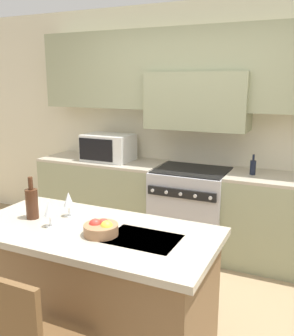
{
  "coord_description": "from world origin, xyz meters",
  "views": [
    {
      "loc": [
        1.2,
        -2.17,
        1.86
      ],
      "look_at": [
        -0.05,
        0.52,
        1.17
      ],
      "focal_mm": 40.0,
      "sensor_mm": 36.0,
      "label": 1
    }
  ],
  "objects_px": {
    "wine_bottle": "(32,203)",
    "oil_bottle_on_counter": "(253,167)",
    "wine_glass_near": "(49,209)",
    "wine_glass_far": "(69,200)",
    "fruit_bowl": "(101,228)",
    "microwave": "(108,147)",
    "range_stove": "(191,210)"
  },
  "relations": [
    {
      "from": "range_stove",
      "to": "wine_glass_far",
      "type": "xyz_separation_m",
      "value": [
        -0.36,
        -1.69,
        0.57
      ]
    },
    {
      "from": "range_stove",
      "to": "wine_glass_near",
      "type": "distance_m",
      "value": 2.02
    },
    {
      "from": "microwave",
      "to": "wine_glass_far",
      "type": "relative_size",
      "value": 3.16
    },
    {
      "from": "wine_glass_near",
      "to": "wine_glass_far",
      "type": "bearing_deg",
      "value": 91.13
    },
    {
      "from": "microwave",
      "to": "fruit_bowl",
      "type": "distance_m",
      "value": 2.18
    },
    {
      "from": "fruit_bowl",
      "to": "range_stove",
      "type": "bearing_deg",
      "value": 90.52
    },
    {
      "from": "wine_glass_near",
      "to": "wine_glass_far",
      "type": "distance_m",
      "value": 0.21
    },
    {
      "from": "wine_bottle",
      "to": "wine_glass_far",
      "type": "distance_m",
      "value": 0.25
    },
    {
      "from": "wine_glass_near",
      "to": "oil_bottle_on_counter",
      "type": "distance_m",
      "value": 2.16
    },
    {
      "from": "microwave",
      "to": "wine_glass_far",
      "type": "distance_m",
      "value": 1.85
    },
    {
      "from": "wine_bottle",
      "to": "oil_bottle_on_counter",
      "type": "relative_size",
      "value": 1.44
    },
    {
      "from": "wine_glass_far",
      "to": "fruit_bowl",
      "type": "relative_size",
      "value": 0.82
    },
    {
      "from": "oil_bottle_on_counter",
      "to": "wine_glass_near",
      "type": "bearing_deg",
      "value": -117.3
    },
    {
      "from": "microwave",
      "to": "wine_bottle",
      "type": "relative_size",
      "value": 1.88
    },
    {
      "from": "wine_bottle",
      "to": "oil_bottle_on_counter",
      "type": "distance_m",
      "value": 2.21
    },
    {
      "from": "microwave",
      "to": "wine_bottle",
      "type": "bearing_deg",
      "value": -75.63
    },
    {
      "from": "wine_bottle",
      "to": "fruit_bowl",
      "type": "relative_size",
      "value": 1.37
    },
    {
      "from": "wine_bottle",
      "to": "microwave",
      "type": "bearing_deg",
      "value": 104.37
    },
    {
      "from": "range_stove",
      "to": "wine_glass_far",
      "type": "relative_size",
      "value": 5.2
    },
    {
      "from": "range_stove",
      "to": "wine_bottle",
      "type": "height_order",
      "value": "wine_bottle"
    },
    {
      "from": "microwave",
      "to": "wine_glass_near",
      "type": "height_order",
      "value": "microwave"
    },
    {
      "from": "wine_glass_far",
      "to": "oil_bottle_on_counter",
      "type": "height_order",
      "value": "oil_bottle_on_counter"
    },
    {
      "from": "range_stove",
      "to": "wine_glass_near",
      "type": "xyz_separation_m",
      "value": [
        -0.36,
        -1.91,
        0.57
      ]
    },
    {
      "from": "wine_glass_near",
      "to": "fruit_bowl",
      "type": "height_order",
      "value": "wine_glass_near"
    },
    {
      "from": "range_stove",
      "to": "microwave",
      "type": "relative_size",
      "value": 1.65
    },
    {
      "from": "range_stove",
      "to": "wine_bottle",
      "type": "bearing_deg",
      "value": -107.34
    },
    {
      "from": "microwave",
      "to": "wine_glass_near",
      "type": "distance_m",
      "value": 2.05
    },
    {
      "from": "wine_glass_near",
      "to": "microwave",
      "type": "bearing_deg",
      "value": 109.65
    },
    {
      "from": "fruit_bowl",
      "to": "oil_bottle_on_counter",
      "type": "distance_m",
      "value": 1.99
    },
    {
      "from": "wine_bottle",
      "to": "oil_bottle_on_counter",
      "type": "xyz_separation_m",
      "value": [
        1.21,
        1.85,
        -0.01
      ]
    },
    {
      "from": "wine_glass_near",
      "to": "oil_bottle_on_counter",
      "type": "relative_size",
      "value": 0.86
    },
    {
      "from": "fruit_bowl",
      "to": "oil_bottle_on_counter",
      "type": "xyz_separation_m",
      "value": [
        0.62,
        1.9,
        0.06
      ]
    }
  ]
}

